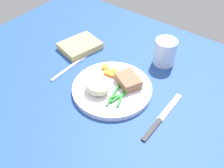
{
  "coord_description": "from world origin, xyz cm",
  "views": [
    {
      "loc": [
        34.52,
        -45.16,
        58.7
      ],
      "look_at": [
        -0.09,
        0.1,
        4.6
      ],
      "focal_mm": 41.81,
      "sensor_mm": 36.0,
      "label": 1
    }
  ],
  "objects_px": {
    "water_glass": "(165,54)",
    "napkin": "(80,46)",
    "dinner_plate": "(112,88)",
    "meat_portion": "(128,81)",
    "fork": "(70,67)",
    "knife": "(162,117)"
  },
  "relations": [
    {
      "from": "meat_portion",
      "to": "dinner_plate",
      "type": "bearing_deg",
      "value": -130.6
    },
    {
      "from": "dinner_plate",
      "to": "napkin",
      "type": "height_order",
      "value": "napkin"
    },
    {
      "from": "knife",
      "to": "water_glass",
      "type": "relative_size",
      "value": 2.29
    },
    {
      "from": "water_glass",
      "to": "meat_portion",
      "type": "bearing_deg",
      "value": -98.23
    },
    {
      "from": "fork",
      "to": "knife",
      "type": "relative_size",
      "value": 0.81
    },
    {
      "from": "dinner_plate",
      "to": "meat_portion",
      "type": "bearing_deg",
      "value": 49.4
    },
    {
      "from": "meat_portion",
      "to": "napkin",
      "type": "bearing_deg",
      "value": 166.24
    },
    {
      "from": "knife",
      "to": "water_glass",
      "type": "height_order",
      "value": "water_glass"
    },
    {
      "from": "dinner_plate",
      "to": "water_glass",
      "type": "distance_m",
      "value": 0.23
    },
    {
      "from": "knife",
      "to": "meat_portion",
      "type": "bearing_deg",
      "value": 165.32
    },
    {
      "from": "meat_portion",
      "to": "napkin",
      "type": "distance_m",
      "value": 0.27
    },
    {
      "from": "water_glass",
      "to": "napkin",
      "type": "height_order",
      "value": "water_glass"
    },
    {
      "from": "fork",
      "to": "knife",
      "type": "xyz_separation_m",
      "value": [
        0.35,
        -0.0,
        -0.0
      ]
    },
    {
      "from": "dinner_plate",
      "to": "fork",
      "type": "relative_size",
      "value": 1.47
    },
    {
      "from": "meat_portion",
      "to": "knife",
      "type": "xyz_separation_m",
      "value": [
        0.14,
        -0.04,
        -0.03
      ]
    },
    {
      "from": "fork",
      "to": "water_glass",
      "type": "xyz_separation_m",
      "value": [
        0.24,
        0.22,
        0.04
      ]
    },
    {
      "from": "dinner_plate",
      "to": "napkin",
      "type": "distance_m",
      "value": 0.25
    },
    {
      "from": "dinner_plate",
      "to": "fork",
      "type": "xyz_separation_m",
      "value": [
        -0.18,
        -0.0,
        -0.01
      ]
    },
    {
      "from": "water_glass",
      "to": "napkin",
      "type": "relative_size",
      "value": 0.66
    },
    {
      "from": "dinner_plate",
      "to": "water_glass",
      "type": "bearing_deg",
      "value": 74.83
    },
    {
      "from": "meat_portion",
      "to": "water_glass",
      "type": "height_order",
      "value": "water_glass"
    },
    {
      "from": "dinner_plate",
      "to": "water_glass",
      "type": "xyz_separation_m",
      "value": [
        0.06,
        0.22,
        0.03
      ]
    }
  ]
}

